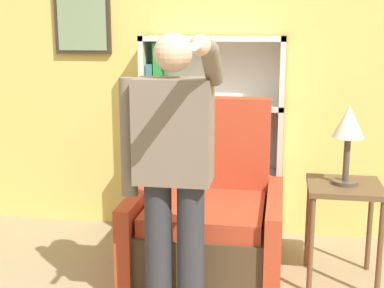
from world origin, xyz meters
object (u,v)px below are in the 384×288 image
armchair (208,223)px  bookcase (201,141)px  side_table (344,201)px  person_standing (173,169)px  table_lamp (348,128)px

armchair → bookcase: bearing=102.7°
bookcase → side_table: 1.28m
bookcase → person_standing: 1.46m
bookcase → table_lamp: 1.29m
bookcase → table_lamp: bookcase is taller
bookcase → person_standing: (0.07, -1.45, 0.15)m
armchair → side_table: armchair is taller
bookcase → armchair: 0.84m
bookcase → side_table: bookcase is taller
person_standing → table_lamp: person_standing is taller
armchair → person_standing: size_ratio=0.72×
armchair → side_table: bearing=1.9°
table_lamp → armchair: bearing=-178.1°
table_lamp → person_standing: bearing=-141.9°
armchair → table_lamp: (0.90, 0.03, 0.69)m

